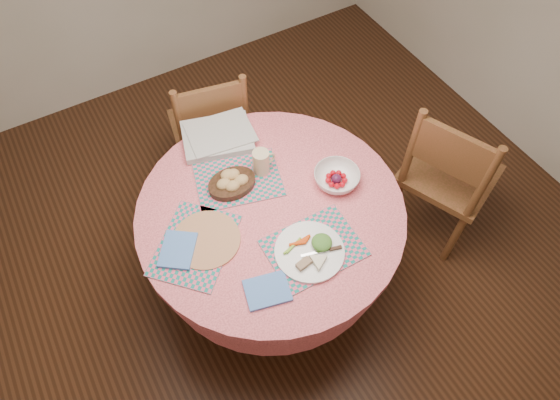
{
  "coord_description": "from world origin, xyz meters",
  "views": [
    {
      "loc": [
        -0.61,
        -1.13,
        2.63
      ],
      "look_at": [
        0.05,
        0.0,
        0.78
      ],
      "focal_mm": 32.0,
      "sensor_mm": 36.0,
      "label": 1
    }
  ],
  "objects_px": {
    "chair_back": "(211,128)",
    "latte_mug": "(262,162)",
    "fruit_bowl": "(337,178)",
    "bread_bowl": "(232,182)",
    "chair_right": "(447,176)",
    "dinner_plate": "(311,251)",
    "wicker_trivet": "(206,240)",
    "dining_table": "(271,231)"
  },
  "relations": [
    {
      "from": "chair_right",
      "to": "chair_back",
      "type": "distance_m",
      "value": 1.35
    },
    {
      "from": "wicker_trivet",
      "to": "dining_table",
      "type": "bearing_deg",
      "value": 1.29
    },
    {
      "from": "chair_right",
      "to": "wicker_trivet",
      "type": "distance_m",
      "value": 1.35
    },
    {
      "from": "dinner_plate",
      "to": "fruit_bowl",
      "type": "xyz_separation_m",
      "value": [
        0.31,
        0.27,
        0.01
      ]
    },
    {
      "from": "chair_right",
      "to": "dinner_plate",
      "type": "xyz_separation_m",
      "value": [
        -0.96,
        -0.14,
        0.25
      ]
    },
    {
      "from": "wicker_trivet",
      "to": "latte_mug",
      "type": "bearing_deg",
      "value": 28.7
    },
    {
      "from": "chair_right",
      "to": "latte_mug",
      "type": "height_order",
      "value": "chair_right"
    },
    {
      "from": "dining_table",
      "to": "wicker_trivet",
      "type": "height_order",
      "value": "wicker_trivet"
    },
    {
      "from": "dining_table",
      "to": "fruit_bowl",
      "type": "xyz_separation_m",
      "value": [
        0.34,
        -0.03,
        0.23
      ]
    },
    {
      "from": "bread_bowl",
      "to": "chair_right",
      "type": "bearing_deg",
      "value": -18.03
    },
    {
      "from": "fruit_bowl",
      "to": "wicker_trivet",
      "type": "bearing_deg",
      "value": 178.42
    },
    {
      "from": "dining_table",
      "to": "fruit_bowl",
      "type": "height_order",
      "value": "fruit_bowl"
    },
    {
      "from": "latte_mug",
      "to": "bread_bowl",
      "type": "bearing_deg",
      "value": -176.11
    },
    {
      "from": "dinner_plate",
      "to": "bread_bowl",
      "type": "relative_size",
      "value": 1.31
    },
    {
      "from": "chair_right",
      "to": "chair_back",
      "type": "relative_size",
      "value": 1.07
    },
    {
      "from": "chair_back",
      "to": "bread_bowl",
      "type": "height_order",
      "value": "chair_back"
    },
    {
      "from": "chair_back",
      "to": "wicker_trivet",
      "type": "bearing_deg",
      "value": 76.07
    },
    {
      "from": "bread_bowl",
      "to": "chair_back",
      "type": "bearing_deg",
      "value": 75.78
    },
    {
      "from": "chair_right",
      "to": "bread_bowl",
      "type": "xyz_separation_m",
      "value": [
        -1.09,
        0.36,
        0.26
      ]
    },
    {
      "from": "chair_back",
      "to": "latte_mug",
      "type": "relative_size",
      "value": 7.38
    },
    {
      "from": "chair_right",
      "to": "chair_back",
      "type": "xyz_separation_m",
      "value": [
        -0.93,
        0.98,
        -0.03
      ]
    },
    {
      "from": "dining_table",
      "to": "fruit_bowl",
      "type": "distance_m",
      "value": 0.41
    },
    {
      "from": "dining_table",
      "to": "latte_mug",
      "type": "height_order",
      "value": "latte_mug"
    },
    {
      "from": "dinner_plate",
      "to": "latte_mug",
      "type": "height_order",
      "value": "latte_mug"
    },
    {
      "from": "dining_table",
      "to": "latte_mug",
      "type": "distance_m",
      "value": 0.35
    },
    {
      "from": "chair_back",
      "to": "latte_mug",
      "type": "bearing_deg",
      "value": 101.98
    },
    {
      "from": "chair_right",
      "to": "dinner_plate",
      "type": "distance_m",
      "value": 1.0
    },
    {
      "from": "latte_mug",
      "to": "fruit_bowl",
      "type": "bearing_deg",
      "value": -41.15
    },
    {
      "from": "chair_back",
      "to": "fruit_bowl",
      "type": "distance_m",
      "value": 0.94
    },
    {
      "from": "dining_table",
      "to": "dinner_plate",
      "type": "xyz_separation_m",
      "value": [
        0.04,
        -0.29,
        0.21
      ]
    },
    {
      "from": "wicker_trivet",
      "to": "bread_bowl",
      "type": "distance_m",
      "value": 0.31
    },
    {
      "from": "chair_right",
      "to": "wicker_trivet",
      "type": "xyz_separation_m",
      "value": [
        -1.32,
        0.15,
        0.23
      ]
    },
    {
      "from": "dinner_plate",
      "to": "fruit_bowl",
      "type": "bearing_deg",
      "value": 40.93
    },
    {
      "from": "wicker_trivet",
      "to": "bread_bowl",
      "type": "height_order",
      "value": "bread_bowl"
    },
    {
      "from": "chair_right",
      "to": "fruit_bowl",
      "type": "relative_size",
      "value": 3.92
    },
    {
      "from": "fruit_bowl",
      "to": "chair_right",
      "type": "bearing_deg",
      "value": -11.24
    },
    {
      "from": "chair_back",
      "to": "fruit_bowl",
      "type": "bearing_deg",
      "value": 119.4
    },
    {
      "from": "dining_table",
      "to": "chair_back",
      "type": "distance_m",
      "value": 0.83
    },
    {
      "from": "dinner_plate",
      "to": "latte_mug",
      "type": "relative_size",
      "value": 2.37
    },
    {
      "from": "chair_right",
      "to": "chair_back",
      "type": "height_order",
      "value": "chair_right"
    },
    {
      "from": "latte_mug",
      "to": "wicker_trivet",
      "type": "bearing_deg",
      "value": -151.3
    },
    {
      "from": "fruit_bowl",
      "to": "bread_bowl",
      "type": "bearing_deg",
      "value": 152.72
    }
  ]
}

